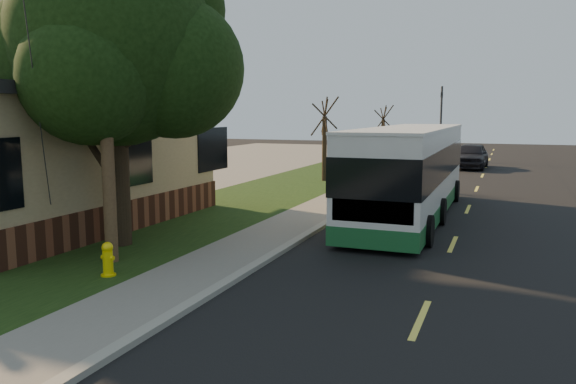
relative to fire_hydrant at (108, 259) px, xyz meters
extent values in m
plane|color=black|center=(2.60, 0.00, -0.43)|extent=(120.00, 120.00, 0.00)
cube|color=black|center=(6.60, 10.00, -0.43)|extent=(8.00, 80.00, 0.01)
cube|color=gray|center=(2.60, 10.00, -0.37)|extent=(0.25, 80.00, 0.12)
cube|color=slate|center=(1.60, 10.00, -0.39)|extent=(2.00, 80.00, 0.08)
cube|color=black|center=(-1.90, 10.00, -0.40)|extent=(5.00, 80.00, 0.07)
cube|color=slate|center=(-11.90, 10.00, -0.41)|extent=(15.00, 80.00, 0.04)
cylinder|color=yellow|center=(0.00, 0.00, -0.09)|extent=(0.22, 0.22, 0.55)
sphere|color=yellow|center=(0.00, 0.00, 0.26)|extent=(0.24, 0.24, 0.24)
cylinder|color=yellow|center=(0.00, 0.00, 0.04)|extent=(0.30, 0.10, 0.10)
cylinder|color=yellow|center=(0.00, 0.00, 0.04)|extent=(0.10, 0.18, 0.10)
cylinder|color=yellow|center=(0.00, 0.00, -0.34)|extent=(0.32, 0.32, 0.04)
cylinder|color=#473321|center=(-0.70, 1.00, 4.14)|extent=(0.30, 0.30, 9.00)
cylinder|color=#2D2D30|center=(-1.60, -0.10, 3.37)|extent=(2.52, 3.21, 7.60)
cylinder|color=black|center=(-1.60, 2.50, 1.64)|extent=(0.56, 0.56, 4.00)
sphere|color=black|center=(-1.60, 2.50, 4.84)|extent=(5.20, 5.20, 5.20)
sphere|color=black|center=(-0.20, 3.10, 4.24)|extent=(3.60, 3.60, 3.60)
sphere|color=black|center=(-2.80, 2.10, 4.54)|extent=(3.80, 3.80, 3.80)
sphere|color=black|center=(-1.30, 1.20, 3.94)|extent=(3.20, 3.20, 3.20)
sphere|color=black|center=(-2.20, 3.90, 5.24)|extent=(3.40, 3.40, 3.40)
sphere|color=black|center=(-0.70, 3.70, 5.84)|extent=(3.00, 3.00, 3.00)
cylinder|color=black|center=(-0.90, 18.00, 1.29)|extent=(0.24, 0.24, 3.30)
cylinder|color=black|center=(-0.90, 18.00, 2.94)|extent=(1.38, 0.57, 2.01)
cylinder|color=black|center=(-0.90, 18.00, 2.94)|extent=(0.74, 1.21, 1.58)
cylinder|color=black|center=(-0.90, 18.00, 2.94)|extent=(0.65, 1.05, 1.95)
cylinder|color=black|center=(-0.90, 18.00, 2.94)|extent=(1.28, 0.53, 1.33)
cylinder|color=black|center=(-0.90, 18.00, 2.94)|extent=(0.75, 1.21, 1.70)
cylinder|color=black|center=(-0.40, 30.00, 1.15)|extent=(0.24, 0.24, 3.03)
cylinder|color=black|center=(-0.40, 30.00, 2.66)|extent=(1.38, 0.57, 2.01)
cylinder|color=black|center=(-0.40, 30.00, 2.66)|extent=(0.74, 1.21, 1.58)
cylinder|color=black|center=(-0.40, 30.00, 2.66)|extent=(0.65, 1.05, 1.95)
cylinder|color=black|center=(-0.40, 30.00, 2.66)|extent=(1.28, 0.53, 1.33)
cylinder|color=black|center=(-0.40, 30.00, 2.66)|extent=(0.75, 1.21, 1.70)
cylinder|color=#2D2D30|center=(3.10, 34.00, 2.32)|extent=(0.16, 0.16, 5.50)
imported|color=black|center=(3.10, 34.00, 4.07)|extent=(0.18, 0.22, 1.10)
cube|color=silver|center=(4.82, 9.58, 1.30)|extent=(2.35, 11.26, 2.53)
cube|color=#1A5B2B|center=(4.82, 9.58, -0.01)|extent=(2.37, 11.28, 0.52)
cube|color=black|center=(4.82, 9.58, 1.49)|extent=(2.39, 11.30, 1.03)
cube|color=black|center=(4.82, 3.99, 1.16)|extent=(2.05, 0.06, 1.50)
cube|color=yellow|center=(4.82, 4.00, 2.43)|extent=(1.50, 0.06, 0.33)
cube|color=#FFF2CC|center=(4.11, 3.98, 0.08)|extent=(0.23, 0.04, 0.14)
cube|color=#FFF2CC|center=(5.52, 3.98, 0.08)|extent=(0.23, 0.04, 0.14)
cube|color=silver|center=(4.82, 9.58, 2.59)|extent=(2.40, 11.31, 0.08)
cylinder|color=black|center=(3.64, 5.46, 0.00)|extent=(0.26, 0.86, 0.86)
cylinder|color=black|center=(5.99, 5.46, 0.00)|extent=(0.26, 0.86, 0.86)
cylinder|color=black|center=(3.64, 8.65, 0.00)|extent=(0.26, 0.86, 0.86)
cylinder|color=black|center=(5.99, 8.65, 0.00)|extent=(0.26, 0.86, 0.86)
cylinder|color=black|center=(3.64, 13.71, 0.00)|extent=(0.26, 0.86, 0.86)
cylinder|color=black|center=(5.99, 13.71, 0.00)|extent=(0.26, 0.86, 0.86)
cube|color=black|center=(-5.23, 6.58, 0.27)|extent=(1.63, 1.32, 1.33)
cube|color=black|center=(-5.23, 6.58, 0.99)|extent=(1.69, 1.38, 0.09)
imported|color=black|center=(5.68, 28.26, 0.39)|extent=(2.16, 4.92, 1.65)
camera|label=1|loc=(7.85, -9.46, 3.10)|focal=35.00mm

